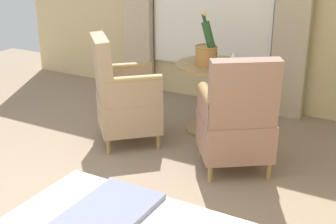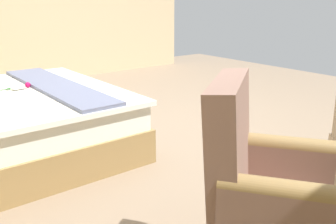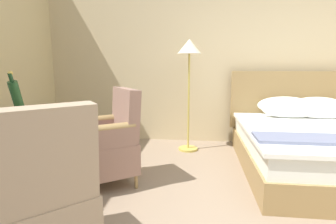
% 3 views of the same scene
% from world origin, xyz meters
% --- Properties ---
extents(side_table_round, '(0.72, 0.72, 0.68)m').
position_xyz_m(side_table_round, '(-2.45, 0.41, 0.39)').
color(side_table_round, '#9B7B4A').
rests_on(side_table_round, ground).
extents(champagne_bucket, '(0.22, 0.22, 0.50)m').
position_xyz_m(champagne_bucket, '(-2.36, 0.38, 0.82)').
color(champagne_bucket, '#A0703B').
rests_on(champagne_bucket, side_table_round).
extents(wine_glass_near_bucket, '(0.07, 0.07, 0.14)m').
position_xyz_m(wine_glass_near_bucket, '(-2.46, 0.60, 0.78)').
color(wine_glass_near_bucket, white).
rests_on(wine_glass_near_bucket, side_table_round).
extents(wine_glass_near_edge, '(0.07, 0.07, 0.16)m').
position_xyz_m(wine_glass_near_edge, '(-2.65, 0.37, 0.79)').
color(wine_glass_near_edge, white).
rests_on(wine_glass_near_edge, side_table_round).
extents(snack_plate, '(0.15, 0.15, 0.04)m').
position_xyz_m(snack_plate, '(-2.59, 0.54, 0.69)').
color(snack_plate, white).
rests_on(snack_plate, side_table_round).
extents(armchair_by_window, '(0.75, 0.75, 0.99)m').
position_xyz_m(armchair_by_window, '(-1.76, 0.93, 0.44)').
color(armchair_by_window, '#9B7B4A').
rests_on(armchair_by_window, ground).
extents(armchair_facing_bed, '(0.77, 0.77, 1.01)m').
position_xyz_m(armchair_facing_bed, '(-1.79, -0.19, 0.45)').
color(armchair_facing_bed, '#9B7B4A').
rests_on(armchair_facing_bed, ground).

